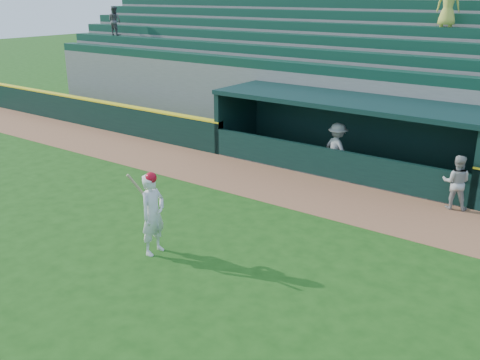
{
  "coord_description": "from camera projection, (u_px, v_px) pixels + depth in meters",
  "views": [
    {
      "loc": [
        7.58,
        -8.78,
        5.84
      ],
      "look_at": [
        0.0,
        1.6,
        1.3
      ],
      "focal_mm": 40.0,
      "sensor_mm": 36.0,
      "label": 1
    }
  ],
  "objects": [
    {
      "name": "warning_track",
      "position": [
        303.0,
        191.0,
        16.57
      ],
      "size": [
        40.0,
        3.0,
        0.01
      ],
      "primitive_type": "cube",
      "color": "#955D3B",
      "rests_on": "ground"
    },
    {
      "name": "ground",
      "position": [
        201.0,
        249.0,
        12.85
      ],
      "size": [
        120.0,
        120.0,
        0.0
      ],
      "primitive_type": "plane",
      "color": "#1C4A12",
      "rests_on": "ground"
    },
    {
      "name": "dugout_player_front",
      "position": [
        456.0,
        182.0,
        14.99
      ],
      "size": [
        0.88,
        0.75,
        1.58
      ],
      "primitive_type": "imported",
      "rotation": [
        0.0,
        0.0,
        3.35
      ],
      "color": "#A6A7A1",
      "rests_on": "ground"
    },
    {
      "name": "batter_at_plate",
      "position": [
        153.0,
        213.0,
        12.35
      ],
      "size": [
        0.59,
        0.81,
        2.02
      ],
      "color": "white",
      "rests_on": "ground"
    },
    {
      "name": "stands",
      "position": [
        400.0,
        82.0,
        21.61
      ],
      "size": [
        34.5,
        6.25,
        7.52
      ],
      "color": "slate",
      "rests_on": "ground"
    },
    {
      "name": "dugout",
      "position": [
        349.0,
        129.0,
        18.49
      ],
      "size": [
        9.4,
        2.8,
        2.46
      ],
      "color": "slate",
      "rests_on": "ground"
    },
    {
      "name": "wall_stripe_left",
      "position": [
        87.0,
        99.0,
        24.23
      ],
      "size": [
        15.5,
        0.32,
        0.06
      ],
      "primitive_type": "cube",
      "color": "yellow",
      "rests_on": "field_wall_left"
    },
    {
      "name": "dugout_player_inside",
      "position": [
        337.0,
        149.0,
        17.87
      ],
      "size": [
        1.29,
        1.03,
        1.75
      ],
      "primitive_type": "imported",
      "rotation": [
        0.0,
        0.0,
        2.76
      ],
      "color": "#A2A29D",
      "rests_on": "ground"
    },
    {
      "name": "field_wall_left",
      "position": [
        88.0,
        113.0,
        24.44
      ],
      "size": [
        15.5,
        0.3,
        1.2
      ],
      "primitive_type": "cube",
      "color": "black",
      "rests_on": "ground"
    }
  ]
}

